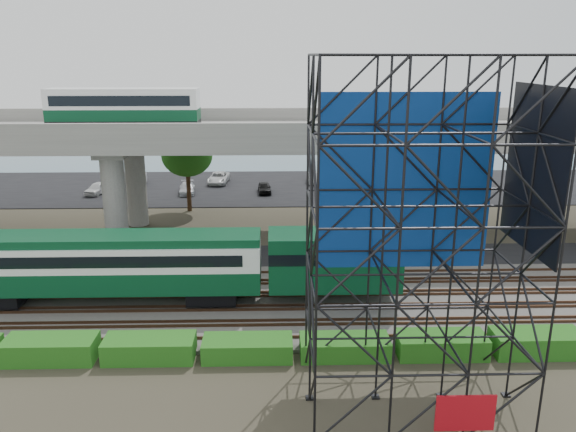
{
  "coord_description": "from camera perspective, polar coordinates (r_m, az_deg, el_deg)",
  "views": [
    {
      "loc": [
        2.41,
        -30.09,
        15.02
      ],
      "look_at": [
        3.34,
        6.0,
        4.58
      ],
      "focal_mm": 35.0,
      "sensor_mm": 36.0,
      "label": 1
    }
  ],
  "objects": [
    {
      "name": "service_road",
      "position": [
        43.33,
        -4.59,
        -4.15
      ],
      "size": [
        90.0,
        5.0,
        0.08
      ],
      "primitive_type": "cube",
      "color": "black",
      "rests_on": "ground"
    },
    {
      "name": "trees",
      "position": [
        47.74,
        -10.0,
        4.46
      ],
      "size": [
        40.94,
        16.94,
        7.69
      ],
      "color": "#382314",
      "rests_on": "ground"
    },
    {
      "name": "parking_lot",
      "position": [
        65.86,
        -3.54,
        2.95
      ],
      "size": [
        90.0,
        18.0,
        0.08
      ],
      "primitive_type": "cube",
      "color": "black",
      "rests_on": "ground"
    },
    {
      "name": "scaffold_tower",
      "position": [
        24.13,
        13.15,
        -2.54
      ],
      "size": [
        9.36,
        6.36,
        15.0
      ],
      "color": "black",
      "rests_on": "ground"
    },
    {
      "name": "commuter_train",
      "position": [
        35.28,
        -14.92,
        -4.57
      ],
      "size": [
        29.3,
        3.06,
        4.3
      ],
      "color": "black",
      "rests_on": "rail_tracks"
    },
    {
      "name": "ground",
      "position": [
        33.72,
        -5.51,
        -10.41
      ],
      "size": [
        140.0,
        140.0,
        0.0
      ],
      "primitive_type": "plane",
      "color": "#474233",
      "rests_on": "ground"
    },
    {
      "name": "rail_tracks",
      "position": [
        35.4,
        -5.31,
        -8.56
      ],
      "size": [
        90.0,
        9.52,
        0.16
      ],
      "color": "#472D1E",
      "rests_on": "ballast_bed"
    },
    {
      "name": "ballast_bed",
      "position": [
        35.47,
        -5.3,
        -8.82
      ],
      "size": [
        90.0,
        12.0,
        0.2
      ],
      "primitive_type": "cube",
      "color": "slate",
      "rests_on": "ground"
    },
    {
      "name": "parked_cars",
      "position": [
        65.57,
        -3.08,
        3.49
      ],
      "size": [
        36.61,
        9.56,
        1.32
      ],
      "color": "silver",
      "rests_on": "parking_lot"
    },
    {
      "name": "overpass",
      "position": [
        46.69,
        -5.33,
        7.67
      ],
      "size": [
        80.0,
        12.0,
        12.4
      ],
      "color": "#9E9B93",
      "rests_on": "ground"
    },
    {
      "name": "hedge_strip",
      "position": [
        29.6,
        -4.11,
        -13.16
      ],
      "size": [
        34.6,
        1.8,
        1.2
      ],
      "color": "#175F15",
      "rests_on": "ground"
    },
    {
      "name": "harbor_water",
      "position": [
        87.42,
        -3.05,
        6.22
      ],
      "size": [
        140.0,
        40.0,
        0.03
      ],
      "primitive_type": "cube",
      "color": "slate",
      "rests_on": "ground"
    }
  ]
}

